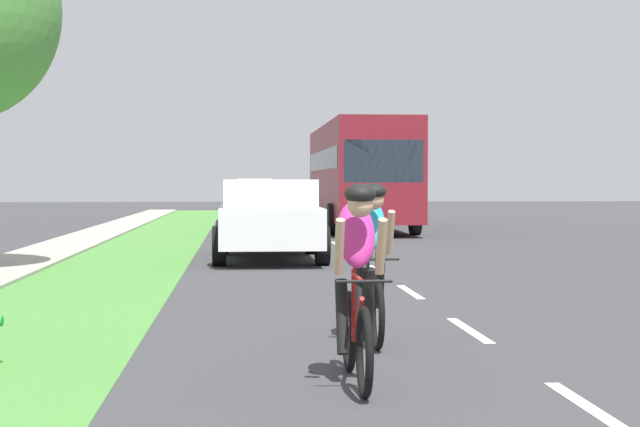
{
  "coord_description": "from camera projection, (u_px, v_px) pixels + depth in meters",
  "views": [
    {
      "loc": [
        -2.44,
        -1.41,
        1.59
      ],
      "look_at": [
        -0.52,
        22.61,
        0.83
      ],
      "focal_mm": 55.94,
      "sensor_mm": 36.0,
      "label": 1
    }
  ],
  "objects": [
    {
      "name": "ground_plane",
      "position": [
        354.0,
        255.0,
        21.58
      ],
      "size": [
        120.0,
        120.0,
        0.0
      ],
      "primitive_type": "plane",
      "color": "#38383A"
    },
    {
      "name": "grass_verge",
      "position": [
        134.0,
        257.0,
        21.2
      ],
      "size": [
        2.55,
        70.0,
        0.01
      ],
      "primitive_type": "cube",
      "color": "#478438",
      "rests_on": "ground_plane"
    },
    {
      "name": "sidewalk_concrete",
      "position": [
        36.0,
        257.0,
        21.04
      ],
      "size": [
        1.55,
        70.0,
        0.1
      ],
      "primitive_type": "cube",
      "color": "#9E998E",
      "rests_on": "ground_plane"
    },
    {
      "name": "lane_markings_center",
      "position": [
        336.0,
        244.0,
        25.56
      ],
      "size": [
        0.12,
        54.07,
        0.01
      ],
      "color": "white",
      "rests_on": "ground_plane"
    },
    {
      "name": "cyclist_lead",
      "position": [
        357.0,
        282.0,
        7.78
      ],
      "size": [
        0.42,
        1.72,
        1.58
      ],
      "color": "black",
      "rests_on": "ground_plane"
    },
    {
      "name": "cyclist_trailing",
      "position": [
        371.0,
        261.0,
        9.87
      ],
      "size": [
        0.42,
        1.72,
        1.58
      ],
      "color": "black",
      "rests_on": "ground_plane"
    },
    {
      "name": "pickup_white",
      "position": [
        269.0,
        219.0,
        20.33
      ],
      "size": [
        2.22,
        5.1,
        1.64
      ],
      "color": "silver",
      "rests_on": "ground_plane"
    },
    {
      "name": "bus_maroon",
      "position": [
        359.0,
        171.0,
        33.56
      ],
      "size": [
        2.78,
        11.6,
        3.48
      ],
      "color": "maroon",
      "rests_on": "ground_plane"
    },
    {
      "name": "suv_silver",
      "position": [
        255.0,
        195.0,
        49.5
      ],
      "size": [
        2.15,
        4.7,
        1.79
      ],
      "color": "#A5A8AD",
      "rests_on": "ground_plane"
    },
    {
      "name": "sedan_blue",
      "position": [
        260.0,
        196.0,
        59.54
      ],
      "size": [
        1.98,
        4.3,
        1.52
      ],
      "color": "#23389E",
      "rests_on": "ground_plane"
    }
  ]
}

